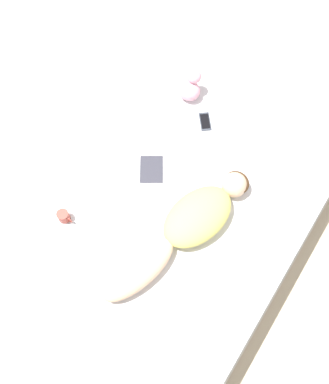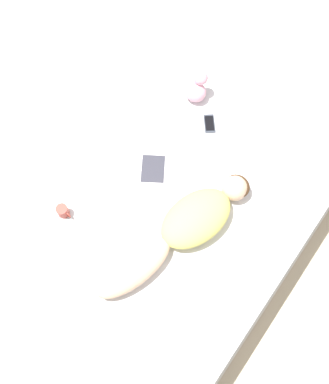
{
  "view_description": "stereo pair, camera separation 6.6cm",
  "coord_description": "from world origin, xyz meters",
  "views": [
    {
      "loc": [
        0.55,
        -1.05,
        3.33
      ],
      "look_at": [
        -0.12,
        -0.05,
        0.51
      ],
      "focal_mm": 42.0,
      "sensor_mm": 36.0,
      "label": 1
    },
    {
      "loc": [
        0.6,
        -1.01,
        3.33
      ],
      "look_at": [
        -0.12,
        -0.05,
        0.51
      ],
      "focal_mm": 42.0,
      "sensor_mm": 36.0,
      "label": 2
    }
  ],
  "objects": [
    {
      "name": "ground_plane",
      "position": [
        0.0,
        0.0,
        0.0
      ],
      "size": [
        12.0,
        12.0,
        0.0
      ],
      "primitive_type": "plane",
      "color": "#B7A88E"
    },
    {
      "name": "bed",
      "position": [
        0.0,
        0.0,
        0.23
      ],
      "size": [
        1.73,
        2.18,
        0.46
      ],
      "color": "beige",
      "rests_on": "ground_plane"
    },
    {
      "name": "person",
      "position": [
        0.14,
        -0.21,
        0.54
      ],
      "size": [
        0.54,
        1.26,
        0.18
      ],
      "rotation": [
        0.0,
        0.0,
        -0.25
      ],
      "color": "#DBB28E",
      "rests_on": "bed"
    },
    {
      "name": "open_magazine",
      "position": [
        -0.4,
        -0.0,
        0.46
      ],
      "size": [
        0.59,
        0.54,
        0.01
      ],
      "rotation": [
        0.0,
        0.0,
        0.59
      ],
      "color": "white",
      "rests_on": "bed"
    },
    {
      "name": "coffee_mug",
      "position": [
        -0.58,
        -0.56,
        0.5
      ],
      "size": [
        0.11,
        0.08,
        0.09
      ],
      "color": "#993D33",
      "rests_on": "bed"
    },
    {
      "name": "cell_phone",
      "position": [
        -0.19,
        0.61,
        0.46
      ],
      "size": [
        0.16,
        0.17,
        0.01
      ],
      "rotation": [
        0.0,
        0.0,
        0.69
      ],
      "color": "#333842",
      "rests_on": "bed"
    },
    {
      "name": "plush_toy",
      "position": [
        -0.42,
        0.75,
        0.55
      ],
      "size": [
        0.17,
        0.19,
        0.23
      ],
      "color": "#DB9EB2",
      "rests_on": "bed"
    }
  ]
}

